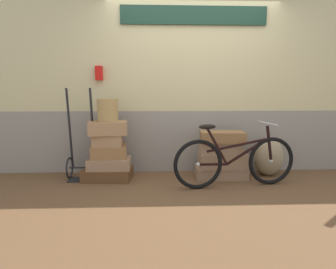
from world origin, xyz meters
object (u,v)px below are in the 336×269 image
at_px(suitcase_5, 221,172).
at_px(suitcase_6, 222,160).
at_px(suitcase_1, 110,163).
at_px(suitcase_2, 109,151).
at_px(bicycle, 235,161).
at_px(wicker_basket, 108,110).
at_px(suitcase_4, 108,128).
at_px(luggage_trolley, 82,158).
at_px(suitcase_7, 220,147).
at_px(suitcase_0, 108,173).
at_px(suitcase_8, 222,137).
at_px(burlap_sack, 269,156).
at_px(suitcase_3, 108,140).

distance_m(suitcase_5, suitcase_6, 0.19).
bearing_deg(suitcase_1, suitcase_2, 100.36).
bearing_deg(suitcase_6, suitcase_2, 179.92).
bearing_deg(bicycle, wicker_basket, 166.63).
xyz_separation_m(suitcase_4, suitcase_6, (1.59, -0.01, -0.47)).
distance_m(luggage_trolley, bicycle, 2.10).
xyz_separation_m(suitcase_2, suitcase_7, (1.56, -0.03, 0.05)).
bearing_deg(suitcase_0, suitcase_2, 55.51).
xyz_separation_m(suitcase_2, suitcase_6, (1.59, -0.03, -0.13)).
xyz_separation_m(suitcase_0, suitcase_4, (0.02, 0.01, 0.65)).
bearing_deg(wicker_basket, suitcase_7, -0.28).
distance_m(suitcase_2, suitcase_8, 1.59).
bearing_deg(burlap_sack, suitcase_2, -178.13).
bearing_deg(suitcase_3, burlap_sack, 1.46).
height_order(suitcase_1, bicycle, bicycle).
distance_m(suitcase_0, burlap_sack, 2.33).
xyz_separation_m(suitcase_2, luggage_trolley, (-0.38, 0.03, -0.11)).
bearing_deg(suitcase_1, wicker_basket, 110.90).
distance_m(suitcase_3, suitcase_4, 0.17).
distance_m(suitcase_4, suitcase_7, 1.58).
xyz_separation_m(suitcase_5, suitcase_8, (-0.00, -0.05, 0.52)).
bearing_deg(suitcase_2, suitcase_6, -6.96).
relative_size(suitcase_7, luggage_trolley, 0.46).
height_order(suitcase_0, suitcase_3, suitcase_3).
bearing_deg(suitcase_5, suitcase_1, -176.06).
distance_m(suitcase_8, luggage_trolley, 1.99).
bearing_deg(suitcase_1, burlap_sack, 1.36).
xyz_separation_m(suitcase_3, wicker_basket, (0.01, 0.01, 0.41)).
bearing_deg(suitcase_5, bicycle, -76.23).
distance_m(suitcase_0, suitcase_5, 1.60).
relative_size(suitcase_2, suitcase_6, 0.73).
bearing_deg(luggage_trolley, suitcase_3, -8.58).
xyz_separation_m(suitcase_6, luggage_trolley, (-1.98, 0.06, 0.03)).
bearing_deg(suitcase_5, suitcase_0, -176.57).
height_order(suitcase_0, suitcase_1, suitcase_1).
bearing_deg(suitcase_8, suitcase_2, -178.39).
relative_size(suitcase_0, luggage_trolley, 0.52).
distance_m(suitcase_1, suitcase_3, 0.32).
bearing_deg(burlap_sack, suitcase_8, -170.43).
bearing_deg(suitcase_3, suitcase_4, 61.08).
bearing_deg(suitcase_2, suitcase_5, -5.65).
bearing_deg(burlap_sack, wicker_basket, -177.66).
relative_size(suitcase_2, burlap_sack, 0.86).
height_order(suitcase_5, suitcase_8, suitcase_8).
xyz_separation_m(luggage_trolley, burlap_sack, (2.68, 0.05, -0.01)).
relative_size(suitcase_3, burlap_sack, 0.71).
xyz_separation_m(suitcase_0, suitcase_3, (0.02, -0.00, 0.48)).
height_order(suitcase_4, wicker_basket, wicker_basket).
xyz_separation_m(suitcase_5, suitcase_7, (-0.02, -0.03, 0.37)).
xyz_separation_m(suitcase_0, suitcase_7, (1.58, 0.00, 0.36)).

